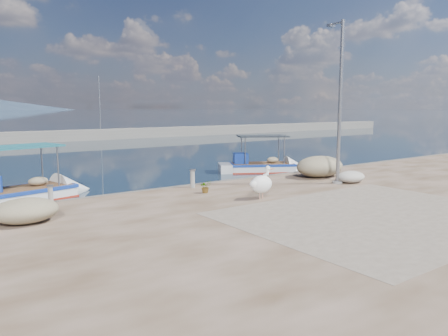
% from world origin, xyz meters
% --- Properties ---
extents(ground, '(1400.00, 1400.00, 0.00)m').
position_xyz_m(ground, '(0.00, 0.00, 0.00)').
color(ground, '#162635').
rests_on(ground, ground).
extents(quay_patch, '(9.00, 7.00, 0.01)m').
position_xyz_m(quay_patch, '(1.00, -3.00, 0.50)').
color(quay_patch, gray).
rests_on(quay_patch, quay).
extents(breakwater, '(120.00, 2.20, 7.50)m').
position_xyz_m(breakwater, '(-0.00, 40.00, 0.60)').
color(breakwater, gray).
rests_on(breakwater, ground).
extents(boat_left, '(5.84, 3.06, 2.68)m').
position_xyz_m(boat_left, '(-7.11, 8.23, 0.21)').
color(boat_left, white).
rests_on(boat_left, ground).
extents(boat_right, '(5.46, 4.06, 2.54)m').
position_xyz_m(boat_right, '(6.35, 8.74, 0.20)').
color(boat_right, white).
rests_on(boat_right, ground).
extents(pelican, '(1.24, 0.63, 1.20)m').
position_xyz_m(pelican, '(-0.34, 0.98, 1.07)').
color(pelican, tan).
rests_on(pelican, quay).
extents(lamp_post, '(0.44, 0.96, 7.00)m').
position_xyz_m(lamp_post, '(4.51, 1.50, 3.80)').
color(lamp_post, gray).
rests_on(lamp_post, quay).
extents(bollard_near, '(0.25, 0.25, 0.77)m').
position_xyz_m(bollard_near, '(-1.17, 4.43, 0.92)').
color(bollard_near, gray).
rests_on(bollard_near, quay).
extents(bollard_far, '(0.22, 0.22, 0.68)m').
position_xyz_m(bollard_far, '(-6.87, 4.60, 0.87)').
color(bollard_far, gray).
rests_on(bollard_far, quay).
extents(potted_plant, '(0.48, 0.42, 0.50)m').
position_xyz_m(potted_plant, '(-1.39, 3.13, 0.75)').
color(potted_plant, '#33722D').
rests_on(potted_plant, quay).
extents(net_pile_d, '(1.39, 1.04, 0.52)m').
position_xyz_m(net_pile_d, '(5.20, 1.29, 0.76)').
color(net_pile_d, silver).
rests_on(net_pile_d, quay).
extents(net_pile_b, '(1.88, 1.46, 0.73)m').
position_xyz_m(net_pile_b, '(-8.13, 2.46, 0.87)').
color(net_pile_b, tan).
rests_on(net_pile_b, quay).
extents(net_pile_c, '(2.57, 1.84, 1.01)m').
position_xyz_m(net_pile_c, '(5.31, 3.23, 1.01)').
color(net_pile_c, tan).
rests_on(net_pile_c, quay).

